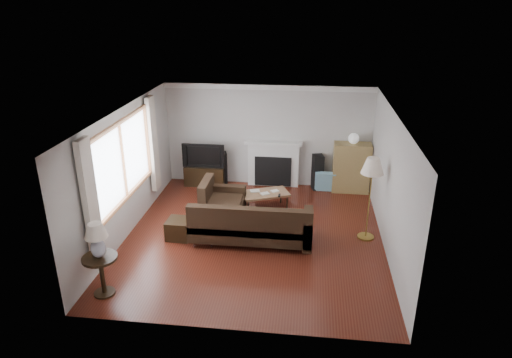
# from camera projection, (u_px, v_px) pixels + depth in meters

# --- Properties ---
(room) EXTENTS (5.10, 5.60, 2.54)m
(room) POSITION_uv_depth(u_px,v_px,m) (254.00, 178.00, 8.58)
(room) COLOR #501C11
(room) RESTS_ON ground
(window) EXTENTS (0.12, 2.74, 1.54)m
(window) POSITION_uv_depth(u_px,v_px,m) (123.00, 161.00, 8.55)
(window) COLOR brown
(window) RESTS_ON room
(curtain_near) EXTENTS (0.10, 0.35, 2.10)m
(curtain_near) POSITION_uv_depth(u_px,v_px,m) (90.00, 202.00, 7.21)
(curtain_near) COLOR silver
(curtain_near) RESTS_ON room
(curtain_far) EXTENTS (0.10, 0.35, 2.10)m
(curtain_far) POSITION_uv_depth(u_px,v_px,m) (153.00, 144.00, 10.00)
(curtain_far) COLOR silver
(curtain_far) RESTS_ON room
(fireplace) EXTENTS (1.40, 0.26, 1.15)m
(fireplace) POSITION_uv_depth(u_px,v_px,m) (273.00, 164.00, 11.25)
(fireplace) COLOR white
(fireplace) RESTS_ON room
(tv_stand) EXTENTS (0.99, 0.45, 0.50)m
(tv_stand) POSITION_uv_depth(u_px,v_px,m) (205.00, 175.00, 11.42)
(tv_stand) COLOR black
(tv_stand) RESTS_ON ground
(television) EXTENTS (1.04, 0.14, 0.60)m
(television) POSITION_uv_depth(u_px,v_px,m) (204.00, 154.00, 11.22)
(television) COLOR black
(television) RESTS_ON tv_stand
(speaker_left) EXTENTS (0.30, 0.33, 0.84)m
(speaker_left) POSITION_uv_depth(u_px,v_px,m) (222.00, 169.00, 11.36)
(speaker_left) COLOR black
(speaker_left) RESTS_ON ground
(speaker_right) EXTENTS (0.30, 0.34, 0.87)m
(speaker_right) POSITION_uv_depth(u_px,v_px,m) (318.00, 172.00, 11.10)
(speaker_right) COLOR black
(speaker_right) RESTS_ON ground
(bookshelf) EXTENTS (0.87, 0.42, 1.20)m
(bookshelf) POSITION_uv_depth(u_px,v_px,m) (351.00, 168.00, 10.91)
(bookshelf) COLOR olive
(bookshelf) RESTS_ON ground
(globe_lamp) EXTENTS (0.25, 0.25, 0.25)m
(globe_lamp) POSITION_uv_depth(u_px,v_px,m) (354.00, 139.00, 10.64)
(globe_lamp) COLOR white
(globe_lamp) RESTS_ON bookshelf
(sectional_sofa) EXTENTS (2.51, 1.84, 0.81)m
(sectional_sofa) POSITION_uv_depth(u_px,v_px,m) (252.00, 222.00, 8.72)
(sectional_sofa) COLOR black
(sectional_sofa) RESTS_ON ground
(coffee_table) EXTENTS (1.16, 0.91, 0.40)m
(coffee_table) POSITION_uv_depth(u_px,v_px,m) (265.00, 201.00, 10.12)
(coffee_table) COLOR #8A6242
(coffee_table) RESTS_ON ground
(footstool) EXTENTS (0.47, 0.47, 0.38)m
(footstool) POSITION_uv_depth(u_px,v_px,m) (179.00, 229.00, 8.93)
(footstool) COLOR black
(footstool) RESTS_ON ground
(floor_lamp) EXTENTS (0.56, 0.56, 1.66)m
(floor_lamp) POSITION_uv_depth(u_px,v_px,m) (369.00, 199.00, 8.68)
(floor_lamp) COLOR #A7873A
(floor_lamp) RESTS_ON ground
(side_table) EXTENTS (0.54, 0.54, 0.68)m
(side_table) POSITION_uv_depth(u_px,v_px,m) (102.00, 275.00, 7.18)
(side_table) COLOR black
(side_table) RESTS_ON ground
(table_lamp) EXTENTS (0.35, 0.35, 0.57)m
(table_lamp) POSITION_uv_depth(u_px,v_px,m) (97.00, 241.00, 6.95)
(table_lamp) COLOR silver
(table_lamp) RESTS_ON side_table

